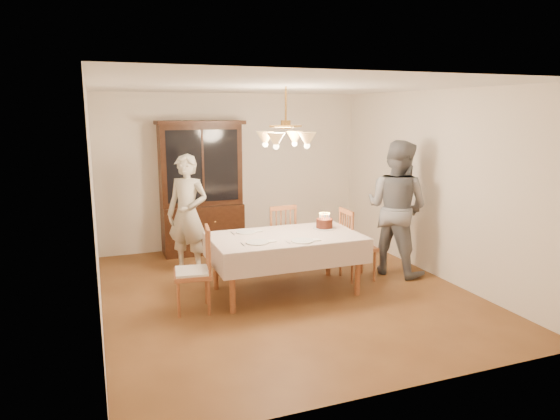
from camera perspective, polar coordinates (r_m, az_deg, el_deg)
name	(u,v)px	position (r m, az deg, el deg)	size (l,w,h in m)	color
ground	(285,292)	(6.57, 0.62, -9.34)	(5.00, 5.00, 0.00)	brown
room_shell	(286,171)	(6.19, 0.65, 4.49)	(5.00, 5.00, 5.00)	white
dining_table	(286,241)	(6.36, 0.63, -3.57)	(1.90, 1.10, 0.76)	brown
china_hutch	(201,190)	(8.25, -8.97, 2.27)	(1.38, 0.54, 2.16)	black
chair_far_side	(278,241)	(7.29, -0.20, -3.58)	(0.47, 0.45, 1.00)	brown
chair_left_end	(193,274)	(5.93, -9.90, -7.17)	(0.48, 0.49, 1.00)	brown
chair_right_end	(357,248)	(7.02, 8.79, -4.31)	(0.43, 0.45, 1.00)	brown
elderly_woman	(188,215)	(7.23, -10.52, -0.51)	(0.63, 0.41, 1.72)	beige
adult_in_grey	(396,208)	(7.27, 13.16, 0.24)	(0.93, 0.72, 1.91)	slate
birthday_cake	(324,224)	(6.71, 5.09, -1.60)	(0.30, 0.30, 0.22)	white
place_setting_near_left	(258,242)	(5.99, -2.51, -3.71)	(0.42, 0.27, 0.02)	white
place_setting_near_right	(303,241)	(6.06, 2.67, -3.53)	(0.42, 0.27, 0.02)	white
place_setting_far_left	(246,232)	(6.50, -3.86, -2.51)	(0.40, 0.25, 0.02)	white
chandelier	(286,139)	(6.16, 0.66, 8.14)	(0.62, 0.62, 0.73)	#BF8C3F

